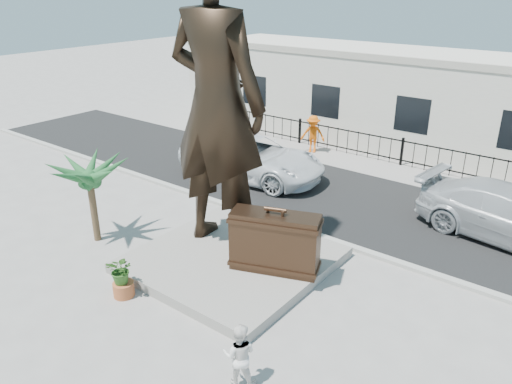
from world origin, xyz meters
TOP-DOWN VIEW (x-y plane):
  - ground at (0.00, 0.00)m, footprint 100.00×100.00m
  - street at (0.00, 8.00)m, footprint 40.00×7.00m
  - curb at (0.00, 4.50)m, footprint 40.00×0.25m
  - far_sidewalk at (0.00, 12.00)m, footprint 40.00×2.50m
  - plinth at (-0.50, 1.50)m, footprint 5.20×5.20m
  - fence at (0.00, 12.80)m, footprint 22.00×0.10m
  - building at (0.00, 17.00)m, footprint 28.00×7.00m
  - statue at (-1.40, 2.01)m, footprint 3.24×2.21m
  - suitcase at (0.92, 1.66)m, footprint 2.55×1.58m
  - tourist at (2.69, -2.04)m, footprint 0.89×0.84m
  - car_white at (-4.44, 7.48)m, footprint 6.52×3.51m
  - car_silver at (5.59, 8.16)m, footprint 6.22×3.15m
  - worker at (-4.18, 11.93)m, footprint 1.33×1.03m
  - palm_tree at (-4.97, -0.01)m, footprint 1.80×1.80m
  - planter at (-1.76, -1.50)m, footprint 0.56×0.56m
  - shrub at (-1.76, -1.50)m, footprint 0.89×0.84m

SIDE VIEW (x-z plane):
  - ground at x=0.00m, z-range 0.00..0.00m
  - palm_tree at x=-4.97m, z-range -1.60..1.60m
  - street at x=0.00m, z-range 0.00..0.01m
  - far_sidewalk at x=0.00m, z-range 0.00..0.02m
  - curb at x=0.00m, z-range 0.00..0.12m
  - plinth at x=-0.50m, z-range 0.00..0.30m
  - planter at x=-1.76m, z-range 0.00..0.40m
  - fence at x=0.00m, z-range 0.00..1.20m
  - tourist at x=2.69m, z-range 0.00..1.46m
  - shrub at x=-1.76m, z-range 0.40..1.19m
  - car_silver at x=5.59m, z-range 0.01..1.74m
  - car_white at x=-4.44m, z-range 0.01..1.75m
  - worker at x=-4.18m, z-range 0.02..1.84m
  - suitcase at x=0.92m, z-range 0.30..2.01m
  - building at x=0.00m, z-range 0.00..4.40m
  - statue at x=-1.40m, z-range 0.30..8.91m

